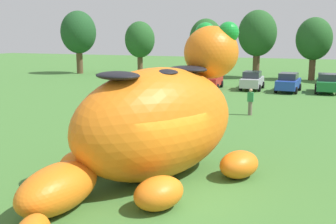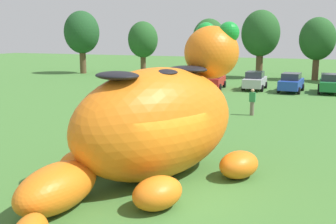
% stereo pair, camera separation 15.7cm
% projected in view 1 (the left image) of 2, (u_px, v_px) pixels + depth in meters
% --- Properties ---
extents(ground_plane, '(160.00, 160.00, 0.00)m').
position_uv_depth(ground_plane, '(181.00, 194.00, 12.90)').
color(ground_plane, '#427533').
extents(giant_inflatable_creature, '(7.17, 11.16, 5.58)m').
position_uv_depth(giant_inflatable_creature, '(158.00, 121.00, 14.14)').
color(giant_inflatable_creature, orange).
rests_on(giant_inflatable_creature, ground).
extents(car_white, '(2.07, 4.17, 1.72)m').
position_uv_depth(car_white, '(178.00, 79.00, 38.81)').
color(car_white, white).
rests_on(car_white, ground).
extents(car_red, '(2.18, 4.22, 1.72)m').
position_uv_depth(car_red, '(211.00, 80.00, 38.05)').
color(car_red, red).
rests_on(car_red, ground).
extents(car_silver, '(1.98, 4.12, 1.72)m').
position_uv_depth(car_silver, '(252.00, 80.00, 37.48)').
color(car_silver, '#B7BABF').
rests_on(car_silver, ground).
extents(car_blue, '(2.15, 4.21, 1.72)m').
position_uv_depth(car_blue, '(288.00, 82.00, 35.95)').
color(car_blue, '#2347B7').
rests_on(car_blue, ground).
extents(car_green, '(2.01, 4.14, 1.72)m').
position_uv_depth(car_green, '(327.00, 83.00, 35.31)').
color(car_green, '#1E7238').
rests_on(car_green, ground).
extents(tree_far_left, '(4.62, 4.62, 8.21)m').
position_uv_depth(tree_far_left, '(78.00, 33.00, 52.42)').
color(tree_far_left, brown).
rests_on(tree_far_left, ground).
extents(tree_left, '(3.83, 3.83, 6.79)m').
position_uv_depth(tree_left, '(140.00, 40.00, 50.95)').
color(tree_left, brown).
rests_on(tree_left, ground).
extents(tree_mid_left, '(3.95, 3.95, 7.01)m').
position_uv_depth(tree_mid_left, '(206.00, 39.00, 47.90)').
color(tree_mid_left, brown).
rests_on(tree_mid_left, ground).
extents(tree_centre_left, '(4.49, 4.49, 7.97)m').
position_uv_depth(tree_centre_left, '(257.00, 34.00, 46.85)').
color(tree_centre_left, brown).
rests_on(tree_centre_left, ground).
extents(tree_centre, '(3.96, 3.96, 7.03)m').
position_uv_depth(tree_centre, '(314.00, 39.00, 44.62)').
color(tree_centre, brown).
rests_on(tree_centre, ground).
extents(spectator_near_inflatable, '(0.38, 0.26, 1.71)m').
position_uv_depth(spectator_near_inflatable, '(133.00, 103.00, 25.15)').
color(spectator_near_inflatable, black).
rests_on(spectator_near_inflatable, ground).
extents(spectator_by_cars, '(0.38, 0.26, 1.71)m').
position_uv_depth(spectator_by_cars, '(250.00, 102.00, 25.43)').
color(spectator_by_cars, '#726656').
rests_on(spectator_by_cars, ground).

